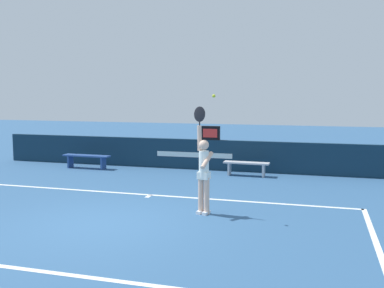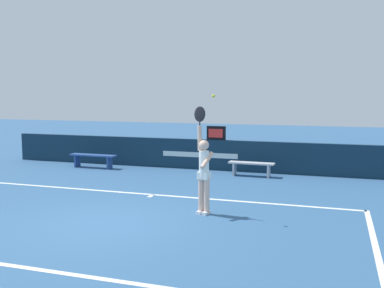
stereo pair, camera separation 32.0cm
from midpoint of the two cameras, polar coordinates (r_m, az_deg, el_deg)
The scene contains 8 objects.
ground_plane at distance 9.48m, azimuth -10.57°, elevation -9.94°, with size 60.00×60.00×0.00m, color #315984.
court_lines at distance 9.60m, azimuth -10.18°, elevation -9.73°, with size 10.69×5.30×0.00m.
back_wall at distance 15.68m, azimuth 1.65°, elevation -1.33°, with size 15.07×0.19×1.06m.
speed_display at distance 15.43m, azimuth 3.73°, elevation 1.42°, with size 0.65×0.17×0.48m.
tennis_player at distance 9.78m, azimuth 2.46°, elevation -3.37°, with size 0.46×0.48×2.41m.
tennis_ball at distance 9.33m, azimuth 3.77°, elevation 6.19°, with size 0.07×0.07×0.07m.
courtside_bench_near at distance 14.49m, azimuth 8.28°, elevation -2.78°, with size 1.49×0.40×0.45m.
courtside_bench_far at distance 16.32m, azimuth -12.07°, elevation -1.71°, with size 1.77×0.40×0.48m.
Camera 2 is at (4.57, -7.91, 2.67)m, focal length 41.44 mm.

